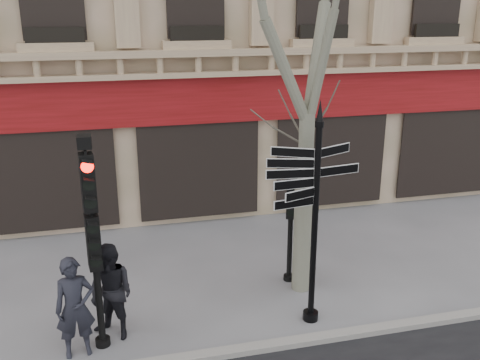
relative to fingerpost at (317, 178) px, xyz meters
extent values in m
plane|color=slate|center=(-1.25, 0.67, -2.99)|extent=(80.00, 80.00, 0.00)
cube|color=gray|center=(-1.25, -0.73, -2.93)|extent=(80.00, 0.25, 0.12)
cube|color=#640C0A|center=(-1.25, 5.55, 0.61)|extent=(28.00, 0.25, 1.30)
cube|color=#997C63|center=(-1.25, 5.32, 1.58)|extent=(28.00, 0.35, 0.74)
cylinder|color=black|center=(0.00, 0.00, -1.02)|extent=(0.12, 0.12, 3.95)
cylinder|color=black|center=(0.00, 0.00, -2.91)|extent=(0.31, 0.31, 0.18)
cone|color=black|center=(0.00, 0.00, 1.27)|extent=(0.13, 0.13, 0.40)
cylinder|color=black|center=(-4.06, 0.14, -1.16)|extent=(0.13, 0.13, 3.68)
cylinder|color=black|center=(-4.06, 0.14, -2.92)|extent=(0.27, 0.27, 0.15)
cube|color=black|center=(-4.06, 0.14, -0.87)|extent=(0.48, 0.37, 1.00)
cube|color=black|center=(-4.06, 0.14, 0.22)|extent=(0.48, 0.37, 1.00)
sphere|color=#FF0C05|center=(-4.06, 0.14, 0.48)|extent=(0.21, 0.21, 0.21)
cube|color=black|center=(-4.06, 0.14, 0.90)|extent=(0.27, 0.32, 0.21)
cylinder|color=black|center=(0.11, 1.66, -1.72)|extent=(0.12, 0.12, 2.55)
cylinder|color=black|center=(0.11, 1.66, -2.92)|extent=(0.27, 0.27, 0.14)
cube|color=black|center=(0.11, 1.66, -0.93)|extent=(0.52, 0.45, 0.97)
cylinder|color=gray|center=(0.25, 1.24, -1.75)|extent=(0.41, 0.41, 2.50)
cylinder|color=gray|center=(0.25, 1.24, 0.18)|extent=(0.32, 0.32, 1.59)
imported|color=black|center=(-4.47, -0.02, -2.05)|extent=(0.75, 0.56, 1.90)
imported|color=black|center=(-3.84, 0.38, -2.05)|extent=(1.16, 1.14, 1.89)
camera|label=1|loc=(-3.66, -8.73, 3.03)|focal=40.00mm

